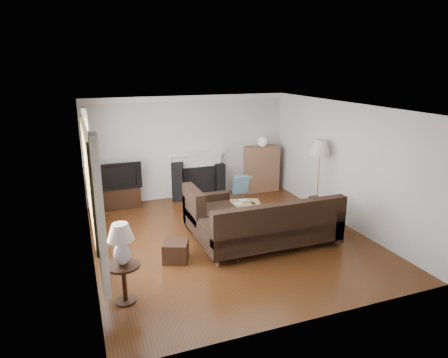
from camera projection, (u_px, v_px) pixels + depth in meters
name	position (u px, v px, depth m)	size (l,w,h in m)	color
room	(230.00, 175.00, 7.33)	(5.10, 5.60, 2.54)	#4A2610
window	(89.00, 175.00, 6.24)	(0.12, 2.74, 1.54)	olive
curtain_near	(100.00, 217.00, 4.93)	(0.10, 0.35, 2.10)	beige
curtain_far	(89.00, 162.00, 7.66)	(0.10, 0.35, 2.10)	beige
fireplace	(197.00, 174.00, 9.94)	(1.40, 0.26, 1.15)	white
tv_stand	(119.00, 197.00, 9.26)	(0.95, 0.43, 0.48)	black
television	(117.00, 175.00, 9.10)	(1.06, 0.14, 0.61)	black
speaker_left	(178.00, 181.00, 9.69)	(0.26, 0.32, 0.95)	black
speaker_right	(219.00, 179.00, 10.10)	(0.23, 0.27, 0.82)	black
bookshelf	(261.00, 169.00, 10.41)	(0.86, 0.41, 1.18)	brown
globe_lamp	(262.00, 142.00, 10.21)	(0.24, 0.24, 0.24)	white
sectional_sofa	(271.00, 223.00, 7.23)	(2.74, 2.00, 0.89)	black
coffee_table	(236.00, 212.00, 8.47)	(1.01, 0.55, 0.40)	#9F7B4C
footstool	(176.00, 251.00, 6.75)	(0.40, 0.40, 0.34)	black
floor_lamp	(318.00, 179.00, 8.58)	(0.44, 0.44, 1.69)	gold
side_table	(124.00, 283.00, 5.54)	(0.47, 0.47, 0.59)	black
table_lamp	(121.00, 245.00, 5.37)	(0.36, 0.36, 0.59)	silver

